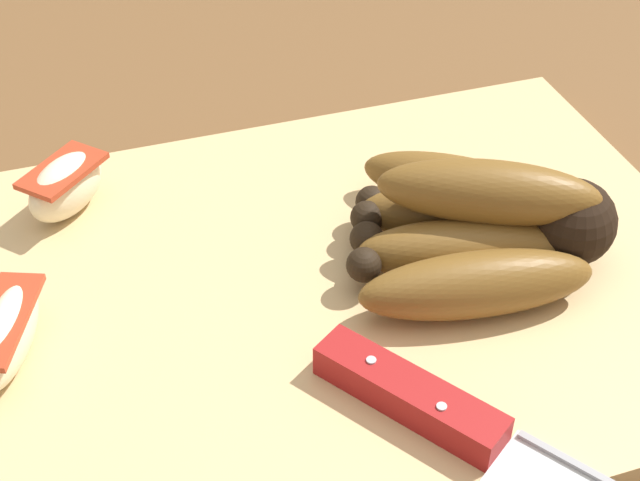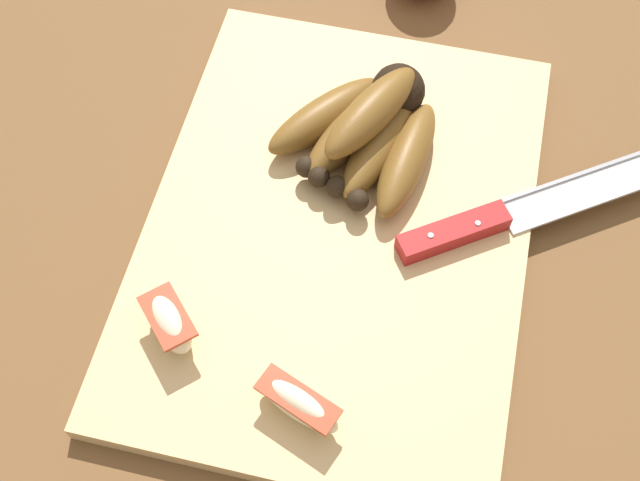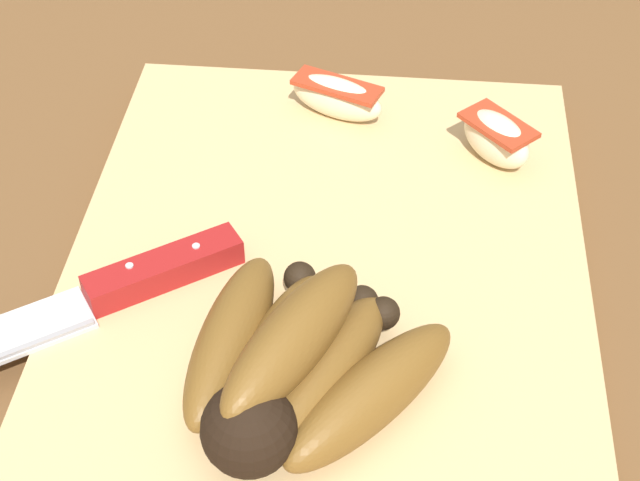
{
  "view_description": "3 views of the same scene",
  "coord_description": "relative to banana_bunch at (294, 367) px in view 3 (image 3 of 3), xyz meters",
  "views": [
    {
      "loc": [
        -0.14,
        -0.34,
        0.37
      ],
      "look_at": [
        -0.02,
        0.01,
        0.06
      ],
      "focal_mm": 51.23,
      "sensor_mm": 36.0,
      "label": 1
    },
    {
      "loc": [
        -0.38,
        -0.05,
        0.64
      ],
      "look_at": [
        -0.05,
        0.03,
        0.04
      ],
      "focal_mm": 46.58,
      "sensor_mm": 36.0,
      "label": 2
    },
    {
      "loc": [
        0.41,
        0.06,
        0.46
      ],
      "look_at": [
        -0.04,
        0.02,
        0.03
      ],
      "focal_mm": 55.08,
      "sensor_mm": 36.0,
      "label": 3
    }
  ],
  "objects": [
    {
      "name": "cutting_board",
      "position": [
        -0.09,
        0.01,
        -0.03
      ],
      "size": [
        0.45,
        0.33,
        0.02
      ],
      "primitive_type": "cube",
      "color": "tan",
      "rests_on": "ground_plane"
    },
    {
      "name": "apple_wedge_near",
      "position": [
        -0.22,
        0.12,
        -0.0
      ],
      "size": [
        0.06,
        0.06,
        0.04
      ],
      "color": "beige",
      "rests_on": "cutting_board"
    },
    {
      "name": "banana_bunch",
      "position": [
        0.0,
        0.0,
        0.0
      ],
      "size": [
        0.16,
        0.16,
        0.07
      ],
      "color": "black",
      "rests_on": "cutting_board"
    },
    {
      "name": "chefs_knife",
      "position": [
        -0.05,
        -0.13,
        -0.02
      ],
      "size": [
        0.18,
        0.25,
        0.02
      ],
      "color": "silver",
      "rests_on": "cutting_board"
    },
    {
      "name": "ground_plane",
      "position": [
        -0.07,
        -0.01,
        -0.04
      ],
      "size": [
        6.0,
        6.0,
        0.0
      ],
      "primitive_type": "plane",
      "color": "brown"
    },
    {
      "name": "apple_wedge_middle",
      "position": [
        -0.26,
        0.0,
        -0.01
      ],
      "size": [
        0.05,
        0.07,
        0.03
      ],
      "color": "beige",
      "rests_on": "cutting_board"
    }
  ]
}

